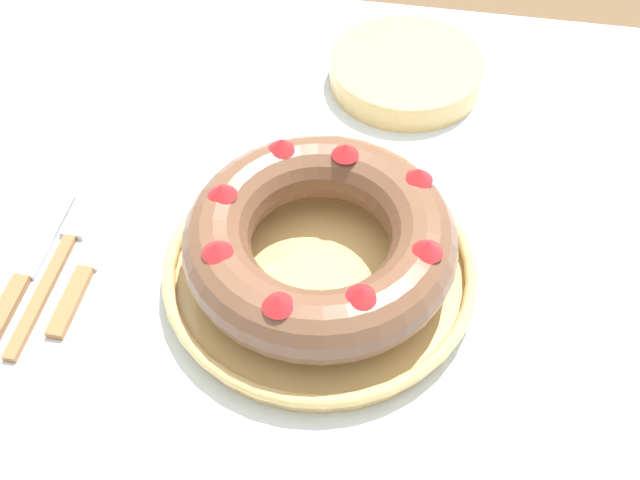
{
  "coord_description": "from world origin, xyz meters",
  "views": [
    {
      "loc": [
        0.06,
        -0.39,
        1.29
      ],
      "look_at": [
        -0.01,
        0.02,
        0.78
      ],
      "focal_mm": 42.0,
      "sensor_mm": 36.0,
      "label": 1
    }
  ],
  "objects_px": {
    "fork": "(60,259)",
    "serving_knife": "(21,280)",
    "cake_knife": "(85,271)",
    "side_bowl": "(406,71)",
    "bundt_cake": "(320,240)",
    "serving_dish": "(320,270)"
  },
  "relations": [
    {
      "from": "cake_knife",
      "to": "serving_dish",
      "type": "bearing_deg",
      "value": 9.46
    },
    {
      "from": "serving_dish",
      "to": "side_bowl",
      "type": "distance_m",
      "value": 0.31
    },
    {
      "from": "serving_dish",
      "to": "serving_knife",
      "type": "height_order",
      "value": "serving_dish"
    },
    {
      "from": "bundt_cake",
      "to": "serving_knife",
      "type": "distance_m",
      "value": 0.28
    },
    {
      "from": "side_bowl",
      "to": "fork",
      "type": "bearing_deg",
      "value": -132.45
    },
    {
      "from": "fork",
      "to": "cake_knife",
      "type": "height_order",
      "value": "cake_knife"
    },
    {
      "from": "bundt_cake",
      "to": "side_bowl",
      "type": "bearing_deg",
      "value": 80.82
    },
    {
      "from": "cake_knife",
      "to": "fork",
      "type": "bearing_deg",
      "value": 162.33
    },
    {
      "from": "cake_knife",
      "to": "side_bowl",
      "type": "height_order",
      "value": "side_bowl"
    },
    {
      "from": "serving_knife",
      "to": "cake_knife",
      "type": "bearing_deg",
      "value": 20.34
    },
    {
      "from": "fork",
      "to": "side_bowl",
      "type": "height_order",
      "value": "side_bowl"
    },
    {
      "from": "fork",
      "to": "cake_knife",
      "type": "bearing_deg",
      "value": -19.52
    },
    {
      "from": "serving_dish",
      "to": "cake_knife",
      "type": "xyz_separation_m",
      "value": [
        -0.22,
        -0.03,
        -0.01
      ]
    },
    {
      "from": "serving_knife",
      "to": "side_bowl",
      "type": "bearing_deg",
      "value": 47.34
    },
    {
      "from": "cake_knife",
      "to": "side_bowl",
      "type": "xyz_separation_m",
      "value": [
        0.27,
        0.33,
        0.01
      ]
    },
    {
      "from": "bundt_cake",
      "to": "serving_knife",
      "type": "xyz_separation_m",
      "value": [
        -0.27,
        -0.05,
        -0.05
      ]
    },
    {
      "from": "serving_dish",
      "to": "side_bowl",
      "type": "height_order",
      "value": "side_bowl"
    },
    {
      "from": "bundt_cake",
      "to": "serving_knife",
      "type": "relative_size",
      "value": 1.09
    },
    {
      "from": "fork",
      "to": "serving_dish",
      "type": "bearing_deg",
      "value": 4.39
    },
    {
      "from": "serving_knife",
      "to": "cake_knife",
      "type": "height_order",
      "value": "same"
    },
    {
      "from": "fork",
      "to": "serving_knife",
      "type": "relative_size",
      "value": 0.87
    },
    {
      "from": "bundt_cake",
      "to": "cake_knife",
      "type": "bearing_deg",
      "value": -171.67
    }
  ]
}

